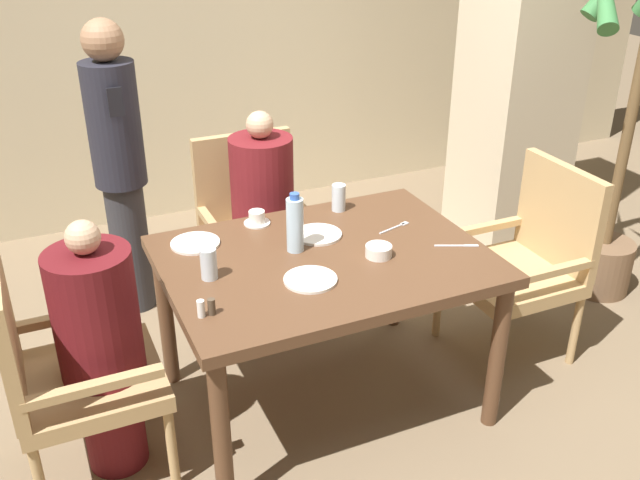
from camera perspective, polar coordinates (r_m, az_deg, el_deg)
name	(u,v)px	position (r m, az deg, el deg)	size (l,w,h in m)	color
ground_plane	(324,399)	(3.40, 0.35, -12.60)	(16.00, 16.00, 0.00)	#7A664C
wall_back	(174,11)	(4.94, -11.59, 17.52)	(8.00, 0.06, 2.80)	beige
pillar_stone	(525,32)	(4.59, 16.07, 15.72)	(0.57, 0.57, 2.70)	beige
dining_table	(325,274)	(3.02, 0.38, -2.77)	(1.33, 0.99, 0.76)	brown
chair_left_side	(62,367)	(2.90, -19.92, -9.55)	(0.55, 0.55, 0.96)	tan
diner_in_left_chair	(101,347)	(2.87, -17.10, -8.20)	(0.32, 0.32, 1.10)	#5B1419
chair_far_side	(254,222)	(3.85, -5.27, 1.46)	(0.55, 0.55, 0.96)	tan
diner_in_far_chair	(263,218)	(3.68, -4.55, 1.73)	(0.32, 0.32, 1.17)	maroon
chair_right_side	(527,256)	(3.62, 16.26, -1.27)	(0.55, 0.55, 0.96)	tan
standing_host	(119,164)	(3.84, -15.76, 5.90)	(0.27, 0.30, 1.58)	#2D2D33
potted_palm	(626,135)	(4.16, 23.26, 7.70)	(0.83, 0.83, 2.13)	brown
plate_main_left	(310,280)	(2.79, -0.77, -3.18)	(0.21, 0.21, 0.01)	white
plate_main_right	(318,234)	(3.14, -0.17, 0.45)	(0.21, 0.21, 0.01)	white
plate_dessert_center	(195,243)	(3.11, -9.95, -0.25)	(0.21, 0.21, 0.01)	white
teacup_with_saucer	(257,218)	(3.25, -5.07, 1.73)	(0.12, 0.12, 0.06)	white
bowl_small	(379,251)	(2.97, 4.71, -0.88)	(0.11, 0.11, 0.05)	white
water_bottle	(295,224)	(2.96, -2.01, 1.27)	(0.07, 0.07, 0.26)	silver
glass_tall_near	(339,198)	(3.36, 1.50, 3.41)	(0.07, 0.07, 0.13)	silver
glass_tall_mid	(209,264)	(2.81, -8.89, -1.88)	(0.07, 0.07, 0.13)	silver
salt_shaker	(201,309)	(2.59, -9.50, -5.44)	(0.03, 0.03, 0.07)	white
pepper_shaker	(212,307)	(2.60, -8.67, -5.30)	(0.03, 0.03, 0.06)	#4C3D2D
fork_beside_plate	(397,227)	(3.23, 6.17, 1.07)	(0.17, 0.07, 0.00)	silver
knife_beside_plate	(459,246)	(3.11, 11.04, -0.44)	(0.18, 0.09, 0.00)	silver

